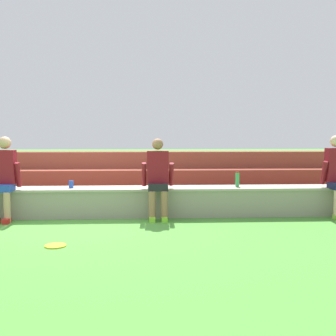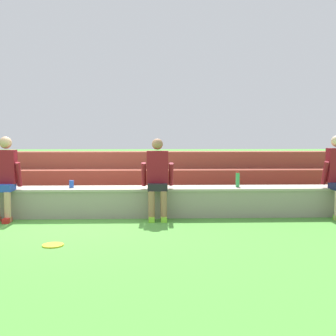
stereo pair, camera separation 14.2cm
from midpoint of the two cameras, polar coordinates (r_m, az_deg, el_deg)
ground_plane at (r=7.37m, az=-13.47°, el=-6.88°), size 80.00×80.00×0.00m
stone_seating_wall at (r=7.61m, az=-13.11°, el=-4.45°), size 10.01×0.63×0.51m
brick_bleachers at (r=9.22m, az=-11.34°, el=-1.98°), size 11.39×1.84×1.08m
person_far_left at (r=7.51m, az=-22.00°, el=-1.08°), size 0.51×0.50×1.42m
person_left_of_center at (r=7.12m, az=-1.97°, el=-1.17°), size 0.55×0.51×1.38m
water_bottle_mid_right at (r=7.62m, az=8.94°, el=-1.56°), size 0.07×0.07×0.27m
plastic_cup_middle at (r=7.56m, az=-13.64°, el=-2.19°), size 0.08×0.08×0.13m
frisbee at (r=5.68m, az=-15.85°, el=-10.19°), size 0.28×0.28×0.02m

